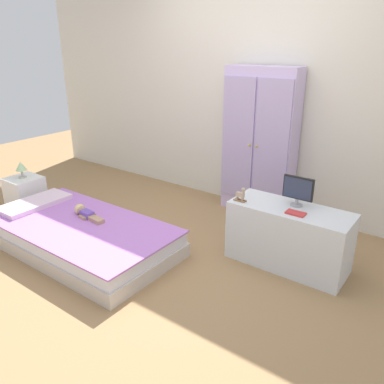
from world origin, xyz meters
The scene contains 12 objects.
ground_plane centered at (0.00, 0.00, -0.01)m, with size 10.00×10.00×0.02m, color #99754C.
back_wall centered at (0.00, 1.57, 1.35)m, with size 6.40×0.05×2.70m, color silver.
bed centered at (-0.69, -0.29, 0.12)m, with size 1.78×0.94×0.25m.
pillow centered at (-1.38, -0.29, 0.27)m, with size 0.32×0.68×0.05m, color silver.
doll centered at (-0.78, -0.17, 0.29)m, with size 0.39×0.14×0.10m.
nightstand centered at (-1.85, -0.12, 0.20)m, with size 0.34×0.34×0.39m, color white.
table_lamp centered at (-1.85, -0.12, 0.52)m, with size 0.12×0.12×0.18m.
wardrobe centered at (0.20, 1.40, 0.78)m, with size 0.77×0.28×1.56m.
tv_stand centered at (0.94, 0.55, 0.26)m, with size 0.98×0.41×0.52m, color silver.
tv_monitor centered at (0.96, 0.62, 0.66)m, with size 0.25×0.10×0.25m.
rocking_horse_toy centered at (0.54, 0.43, 0.58)m, with size 0.11×0.04×0.13m.
book_red centered at (1.02, 0.46, 0.53)m, with size 0.15×0.09×0.01m, color #CC3838.
Camera 1 is at (1.99, -2.22, 1.78)m, focal length 36.12 mm.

